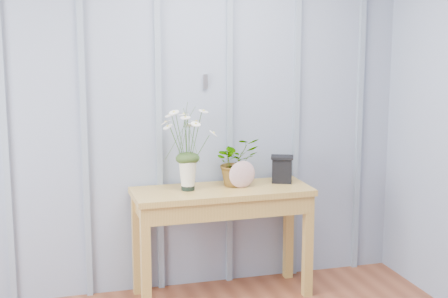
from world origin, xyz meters
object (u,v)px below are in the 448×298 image
object	(u,v)px
sideboard	(222,205)
felt_disc_vessel	(242,174)
daisy_vase	(187,138)
carved_box	(282,169)

from	to	relation	value
sideboard	felt_disc_vessel	bearing A→B (deg)	-6.31
daisy_vase	carved_box	world-z (taller)	daisy_vase
carved_box	sideboard	bearing A→B (deg)	-172.57
carved_box	felt_disc_vessel	bearing A→B (deg)	-166.75
sideboard	daisy_vase	world-z (taller)	daisy_vase
sideboard	carved_box	xyz separation A→B (m)	(0.45, 0.06, 0.21)
daisy_vase	sideboard	bearing A→B (deg)	-5.76
sideboard	felt_disc_vessel	xyz separation A→B (m)	(0.14, -0.02, 0.21)
daisy_vase	felt_disc_vessel	world-z (taller)	daisy_vase
sideboard	felt_disc_vessel	distance (m)	0.25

